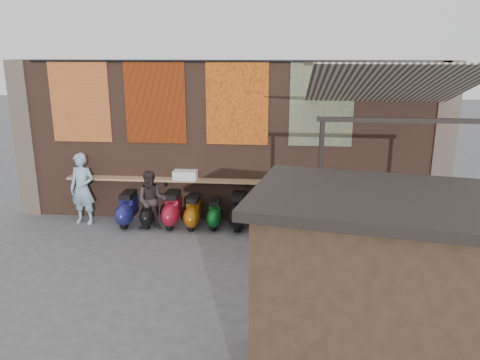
{
  "coord_description": "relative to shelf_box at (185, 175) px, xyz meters",
  "views": [
    {
      "loc": [
        1.46,
        -8.7,
        4.22
      ],
      "look_at": [
        0.5,
        1.2,
        1.45
      ],
      "focal_mm": 35.0,
      "sensor_mm": 36.0,
      "label": 1
    }
  ],
  "objects": [
    {
      "name": "ground",
      "position": [
        0.98,
        -2.3,
        -1.24
      ],
      "size": [
        70.0,
        70.0,
        0.0
      ],
      "primitive_type": "plane",
      "color": "#474749",
      "rests_on": "ground"
    },
    {
      "name": "brick_wall",
      "position": [
        0.98,
        0.4,
        0.76
      ],
      "size": [
        10.0,
        0.4,
        4.0
      ],
      "primitive_type": "cube",
      "color": "brown",
      "rests_on": "ground"
    },
    {
      "name": "pier_left",
      "position": [
        -4.22,
        0.4,
        0.76
      ],
      "size": [
        0.5,
        0.5,
        4.0
      ],
      "primitive_type": "cube",
      "color": "#4C4238",
      "rests_on": "ground"
    },
    {
      "name": "pier_right",
      "position": [
        6.18,
        0.4,
        0.76
      ],
      "size": [
        0.5,
        0.5,
        4.0
      ],
      "primitive_type": "cube",
      "color": "#4C4238",
      "rests_on": "ground"
    },
    {
      "name": "eating_counter",
      "position": [
        0.98,
        0.03,
        -0.14
      ],
      "size": [
        8.0,
        0.32,
        0.05
      ],
      "primitive_type": "cube",
      "color": "#9E7A51",
      "rests_on": "brick_wall"
    },
    {
      "name": "shelf_box",
      "position": [
        0.0,
        0.0,
        0.0
      ],
      "size": [
        0.58,
        0.32,
        0.23
      ],
      "primitive_type": "cube",
      "color": "white",
      "rests_on": "eating_counter"
    },
    {
      "name": "tapestry_redgold",
      "position": [
        -2.62,
        0.18,
        1.76
      ],
      "size": [
        1.5,
        0.02,
        2.0
      ],
      "primitive_type": "cube",
      "color": "maroon",
      "rests_on": "brick_wall"
    },
    {
      "name": "tapestry_sun",
      "position": [
        -0.72,
        0.18,
        1.76
      ],
      "size": [
        1.5,
        0.02,
        2.0
      ],
      "primitive_type": "cube",
      "color": "#C83C0B",
      "rests_on": "brick_wall"
    },
    {
      "name": "tapestry_orange",
      "position": [
        1.28,
        0.18,
        1.76
      ],
      "size": [
        1.5,
        0.02,
        2.0
      ],
      "primitive_type": "cube",
      "color": "orange",
      "rests_on": "brick_wall"
    },
    {
      "name": "tapestry_multi",
      "position": [
        3.28,
        0.18,
        1.76
      ],
      "size": [
        1.5,
        0.02,
        2.0
      ],
      "primitive_type": "cube",
      "color": "navy",
      "rests_on": "brick_wall"
    },
    {
      "name": "hang_rail",
      "position": [
        0.98,
        0.17,
        2.74
      ],
      "size": [
        9.5,
        0.06,
        0.06
      ],
      "primitive_type": "cylinder",
      "rotation": [
        0.0,
        1.57,
        0.0
      ],
      "color": "black",
      "rests_on": "brick_wall"
    },
    {
      "name": "scooter_stool_0",
      "position": [
        -1.4,
        -0.34,
        -0.82
      ],
      "size": [
        0.39,
        0.87,
        0.83
      ],
      "primitive_type": null,
      "color": "navy",
      "rests_on": "ground"
    },
    {
      "name": "scooter_stool_1",
      "position": [
        -0.85,
        -0.33,
        -0.89
      ],
      "size": [
        0.33,
        0.73,
        0.7
      ],
      "primitive_type": null,
      "color": "black",
      "rests_on": "ground"
    },
    {
      "name": "scooter_stool_2",
      "position": [
        -0.28,
        -0.3,
        -0.81
      ],
      "size": [
        0.4,
        0.89,
        0.85
      ],
      "primitive_type": null,
      "color": "maroon",
      "rests_on": "ground"
    },
    {
      "name": "scooter_stool_3",
      "position": [
        0.25,
        -0.34,
        -0.85
      ],
      "size": [
        0.37,
        0.82,
        0.78
      ],
      "primitive_type": null,
      "color": "#82450B",
      "rests_on": "ground"
    },
    {
      "name": "scooter_stool_4",
      "position": [
        0.78,
        -0.29,
        -0.89
      ],
      "size": [
        0.33,
        0.73,
        0.69
      ],
      "primitive_type": null,
      "color": "#0D5B1E",
      "rests_on": "ground"
    },
    {
      "name": "scooter_stool_5",
      "position": [
        1.35,
        -0.25,
        -0.82
      ],
      "size": [
        0.4,
        0.89,
        0.84
      ],
      "primitive_type": null,
      "color": "black",
      "rests_on": "ground"
    },
    {
      "name": "scooter_stool_6",
      "position": [
        1.93,
        -0.3,
        -0.85
      ],
      "size": [
        0.37,
        0.81,
        0.77
      ],
      "primitive_type": null,
      "color": "#10541C",
      "rests_on": "ground"
    },
    {
      "name": "scooter_stool_7",
      "position": [
        2.47,
        -0.34,
        -0.87
      ],
      "size": [
        0.35,
        0.78,
        0.74
      ],
      "primitive_type": null,
      "color": "navy",
      "rests_on": "ground"
    },
    {
      "name": "scooter_stool_8",
      "position": [
        3.05,
        -0.28,
        -0.89
      ],
      "size": [
        0.33,
        0.74,
        0.7
      ],
      "primitive_type": null,
      "color": "#1D1550",
      "rests_on": "ground"
    },
    {
      "name": "scooter_stool_9",
      "position": [
        3.69,
        -0.26,
        -0.86
      ],
      "size": [
        0.35,
        0.79,
        0.75
      ],
      "primitive_type": null,
      "color": "#A40C2F",
      "rests_on": "ground"
    },
    {
      "name": "scooter_stool_10",
      "position": [
        4.18,
        -0.25,
        -0.84
      ],
      "size": [
        0.37,
        0.83,
        0.79
      ],
      "primitive_type": null,
      "color": "#0C0B81",
      "rests_on": "ground"
    },
    {
      "name": "diner_left",
      "position": [
        -2.54,
        -0.3,
        -0.34
      ],
      "size": [
        0.72,
        0.53,
        1.8
      ],
      "primitive_type": "imported",
      "rotation": [
        0.0,
        0.0,
        -0.16
      ],
      "color": "#87A9C5",
      "rests_on": "ground"
    },
    {
      "name": "diner_right",
      "position": [
        -0.71,
        -0.57,
        -0.51
      ],
      "size": [
        0.81,
        0.68,
        1.47
      ],
      "primitive_type": "imported",
      "rotation": [
        0.0,
        0.0,
        0.2
      ],
      "color": "#2F2427",
      "rests_on": "ground"
    },
    {
      "name": "shopper_navy",
      "position": [
        3.59,
        -2.14,
        -0.3
      ],
      "size": [
        1.18,
        0.9,
        1.87
      ],
      "primitive_type": "imported",
      "rotation": [
        0.0,
        0.0,
        3.61
      ],
      "color": "#172333",
      "rests_on": "ground"
    },
    {
      "name": "shopper_grey",
      "position": [
        5.29,
        -3.33,
        -0.35
      ],
      "size": [
        1.33,
        1.11,
        1.79
      ],
      "primitive_type": "imported",
      "rotation": [
        0.0,
        0.0,
        2.68
      ],
      "color": "#5B5D60",
      "rests_on": "ground"
    },
    {
      "name": "shopper_tan",
      "position": [
        3.52,
        -1.58,
        -0.51
      ],
      "size": [
        0.81,
        0.65,
        1.46
      ],
      "primitive_type": "imported",
      "rotation": [
        0.0,
        0.0,
        0.29
      ],
      "color": "olive",
      "rests_on": "ground"
    },
    {
      "name": "market_stall",
      "position": [
        3.41,
        -5.86,
        0.04
      ],
      "size": [
        2.64,
        2.17,
        2.55
      ],
      "primitive_type": "cube",
      "rotation": [
        0.0,
        0.0,
        -0.18
      ],
      "color": "black",
      "rests_on": "ground"
    },
    {
      "name": "stall_roof",
      "position": [
        3.41,
        -5.86,
        1.37
      ],
      "size": [
        2.96,
        2.48,
        0.12
      ],
      "primitive_type": "cube",
      "rotation": [
        0.0,
        0.0,
        -0.18
      ],
      "color": "black",
      "rests_on": "market_stall"
    },
    {
      "name": "stall_sign",
      "position": [
        3.58,
        -4.96,
        0.61
      ],
      "size": [
        1.19,
        0.26,
        0.5
      ],
      "primitive_type": "cube",
      "rotation": [
        0.0,
        0.0,
        -0.18
      ],
      "color": "gold",
      "rests_on": "market_stall"
    },
    {
      "name": "stall_shelf",
      "position": [
        3.58,
        -4.96,
        -0.31
      ],
      "size": [
        1.94,
        0.46,
        0.06
      ],
      "primitive_type": "cube",
      "rotation": [
        0.0,
        0.0,
        -0.18
      ],
      "color": "#473321",
      "rests_on": "market_stall"
    },
    {
      "name": "awning_canvas",
      "position": [
        4.48,
        -1.4,
        2.31
      ],
      "size": [
        3.2,
        3.28,
        0.97
      ],
      "primitive_type": "cube",
      "rotation": [
        -0.28,
        0.0,
        0.0
      ],
      "color": "beige",
      "rests_on": "brick_wall"
    },
    {
      "name": "awning_ledger",
      "position": [
        4.48,
        0.19,
        2.71
      ],
      "size": [
        3.3,
        0.08,
        0.12
      ],
      "primitive_type": "cube",
      "color": "#33261C",
      "rests_on": "brick_wall"
    },
    {
      "name": "awning_header",
      "position": [
        4.48,
        -2.9,
        1.84
      ],
      "size": [
        3.0,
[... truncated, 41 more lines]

